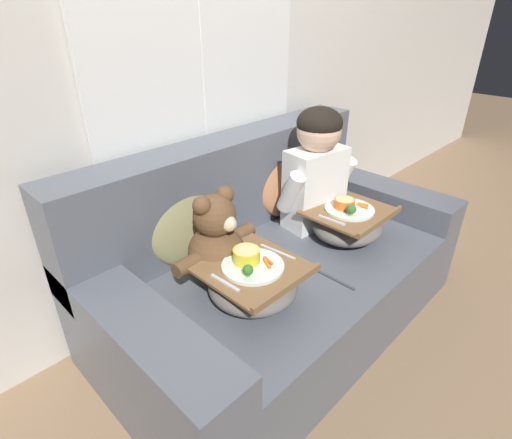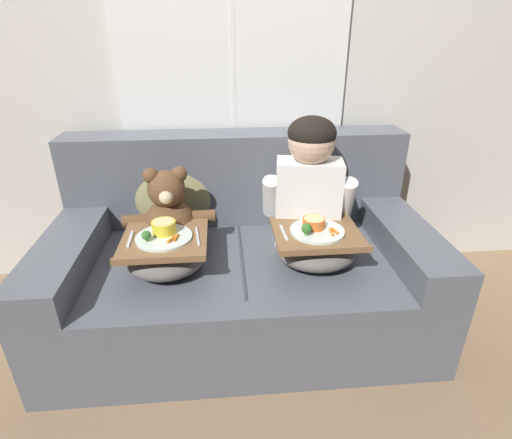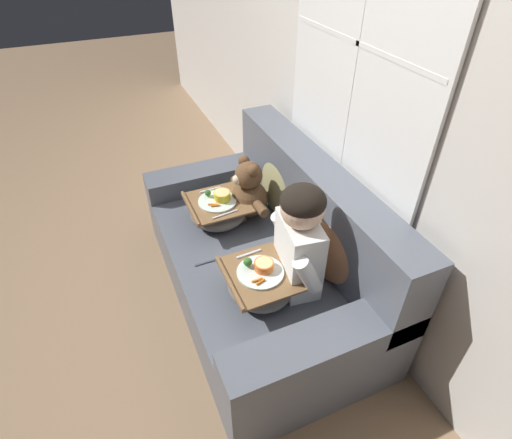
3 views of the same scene
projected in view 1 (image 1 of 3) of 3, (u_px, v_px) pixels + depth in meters
name	position (u px, v px, depth m)	size (l,w,h in m)	color
ground_plane	(282.00, 319.00, 2.09)	(14.00, 14.00, 0.00)	#8E7051
wall_back_with_window	(196.00, 39.00, 1.82)	(8.00, 0.08, 2.60)	beige
couch	(272.00, 265.00, 1.99)	(1.78, 0.99, 0.89)	#565B66
throw_pillow_behind_child	(284.00, 178.00, 2.20)	(0.43, 0.21, 0.44)	#B2754C
throw_pillow_behind_teddy	(185.00, 220.00, 1.78)	(0.42, 0.20, 0.43)	#898456
child_figure	(317.00, 164.00, 2.00)	(0.46, 0.24, 0.63)	white
teddy_bear	(217.00, 243.00, 1.66)	(0.44, 0.31, 0.41)	brown
lap_tray_child	(348.00, 223.00, 1.99)	(0.39, 0.36, 0.22)	slate
lap_tray_teddy	(253.00, 282.00, 1.57)	(0.37, 0.37, 0.22)	slate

